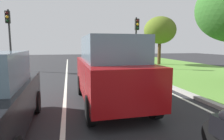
{
  "coord_description": "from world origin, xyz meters",
  "views": [
    {
      "loc": [
        -0.52,
        3.02,
        2.01
      ],
      "look_at": [
        0.83,
        8.94,
        1.2
      ],
      "focal_mm": 30.5,
      "sensor_mm": 36.0,
      "label": 1
    }
  ],
  "objects_px": {
    "traffic_light_near_right": "(137,33)",
    "tree_roadside_far": "(160,30)",
    "car_suv_ahead": "(111,70)",
    "traffic_light_overhead_left": "(9,29)"
  },
  "relations": [
    {
      "from": "car_suv_ahead",
      "to": "traffic_light_overhead_left",
      "type": "xyz_separation_m",
      "value": [
        -5.71,
        9.94,
        2.04
      ]
    },
    {
      "from": "car_suv_ahead",
      "to": "traffic_light_near_right",
      "type": "xyz_separation_m",
      "value": [
        4.18,
        9.0,
        1.77
      ]
    },
    {
      "from": "traffic_light_near_right",
      "to": "tree_roadside_far",
      "type": "height_order",
      "value": "tree_roadside_far"
    },
    {
      "from": "car_suv_ahead",
      "to": "traffic_light_near_right",
      "type": "height_order",
      "value": "traffic_light_near_right"
    },
    {
      "from": "car_suv_ahead",
      "to": "tree_roadside_far",
      "type": "bearing_deg",
      "value": 55.84
    },
    {
      "from": "car_suv_ahead",
      "to": "tree_roadside_far",
      "type": "xyz_separation_m",
      "value": [
        7.51,
        11.47,
        2.25
      ]
    },
    {
      "from": "traffic_light_near_right",
      "to": "tree_roadside_far",
      "type": "distance_m",
      "value": 4.18
    },
    {
      "from": "traffic_light_near_right",
      "to": "tree_roadside_far",
      "type": "bearing_deg",
      "value": 36.46
    },
    {
      "from": "traffic_light_near_right",
      "to": "car_suv_ahead",
      "type": "bearing_deg",
      "value": -114.89
    },
    {
      "from": "car_suv_ahead",
      "to": "tree_roadside_far",
      "type": "relative_size",
      "value": 0.95
    }
  ]
}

